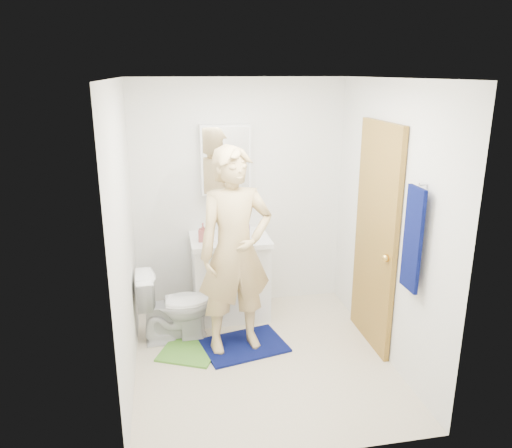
{
  "coord_description": "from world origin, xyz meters",
  "views": [
    {
      "loc": [
        -0.78,
        -3.81,
        2.45
      ],
      "look_at": [
        -0.01,
        0.25,
        1.18
      ],
      "focal_mm": 35.0,
      "sensor_mm": 36.0,
      "label": 1
    }
  ],
  "objects_px": {
    "vanity_cabinet": "(230,278)",
    "toilet": "(175,305)",
    "soap_dispenser": "(203,232)",
    "medicine_cabinet": "(225,160)",
    "towel": "(413,239)",
    "toothbrush_cup": "(244,229)",
    "man": "(235,252)"
  },
  "relations": [
    {
      "from": "vanity_cabinet",
      "to": "toilet",
      "type": "height_order",
      "value": "vanity_cabinet"
    },
    {
      "from": "soap_dispenser",
      "to": "toilet",
      "type": "bearing_deg",
      "value": -132.78
    },
    {
      "from": "medicine_cabinet",
      "to": "towel",
      "type": "height_order",
      "value": "medicine_cabinet"
    },
    {
      "from": "toothbrush_cup",
      "to": "toilet",
      "type": "bearing_deg",
      "value": -146.58
    },
    {
      "from": "medicine_cabinet",
      "to": "toothbrush_cup",
      "type": "bearing_deg",
      "value": -43.72
    },
    {
      "from": "soap_dispenser",
      "to": "man",
      "type": "xyz_separation_m",
      "value": [
        0.23,
        -0.61,
        0.0
      ]
    },
    {
      "from": "vanity_cabinet",
      "to": "towel",
      "type": "distance_m",
      "value": 2.08
    },
    {
      "from": "medicine_cabinet",
      "to": "soap_dispenser",
      "type": "distance_m",
      "value": 0.77
    },
    {
      "from": "toilet",
      "to": "soap_dispenser",
      "type": "distance_m",
      "value": 0.75
    },
    {
      "from": "towel",
      "to": "man",
      "type": "distance_m",
      "value": 1.5
    },
    {
      "from": "toilet",
      "to": "man",
      "type": "height_order",
      "value": "man"
    },
    {
      "from": "vanity_cabinet",
      "to": "soap_dispenser",
      "type": "distance_m",
      "value": 0.61
    },
    {
      "from": "vanity_cabinet",
      "to": "medicine_cabinet",
      "type": "distance_m",
      "value": 1.22
    },
    {
      "from": "towel",
      "to": "man",
      "type": "xyz_separation_m",
      "value": [
        -1.22,
        0.81,
        -0.3
      ]
    },
    {
      "from": "man",
      "to": "vanity_cabinet",
      "type": "bearing_deg",
      "value": 76.29
    },
    {
      "from": "vanity_cabinet",
      "to": "toothbrush_cup",
      "type": "height_order",
      "value": "toothbrush_cup"
    },
    {
      "from": "towel",
      "to": "toilet",
      "type": "bearing_deg",
      "value": 148.68
    },
    {
      "from": "medicine_cabinet",
      "to": "man",
      "type": "distance_m",
      "value": 1.12
    },
    {
      "from": "vanity_cabinet",
      "to": "man",
      "type": "bearing_deg",
      "value": -93.58
    },
    {
      "from": "toilet",
      "to": "vanity_cabinet",
      "type": "bearing_deg",
      "value": -56.72
    },
    {
      "from": "soap_dispenser",
      "to": "man",
      "type": "bearing_deg",
      "value": -69.31
    },
    {
      "from": "soap_dispenser",
      "to": "toothbrush_cup",
      "type": "height_order",
      "value": "soap_dispenser"
    },
    {
      "from": "medicine_cabinet",
      "to": "towel",
      "type": "bearing_deg",
      "value": -55.39
    },
    {
      "from": "vanity_cabinet",
      "to": "medicine_cabinet",
      "type": "bearing_deg",
      "value": 90.0
    },
    {
      "from": "vanity_cabinet",
      "to": "man",
      "type": "distance_m",
      "value": 0.87
    },
    {
      "from": "toilet",
      "to": "toothbrush_cup",
      "type": "relative_size",
      "value": 5.25
    },
    {
      "from": "toilet",
      "to": "man",
      "type": "relative_size",
      "value": 0.38
    },
    {
      "from": "vanity_cabinet",
      "to": "soap_dispenser",
      "type": "height_order",
      "value": "soap_dispenser"
    },
    {
      "from": "towel",
      "to": "toilet",
      "type": "height_order",
      "value": "towel"
    },
    {
      "from": "toilet",
      "to": "toothbrush_cup",
      "type": "xyz_separation_m",
      "value": [
        0.74,
        0.49,
        0.56
      ]
    },
    {
      "from": "soap_dispenser",
      "to": "man",
      "type": "distance_m",
      "value": 0.65
    },
    {
      "from": "medicine_cabinet",
      "to": "soap_dispenser",
      "type": "height_order",
      "value": "medicine_cabinet"
    }
  ]
}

